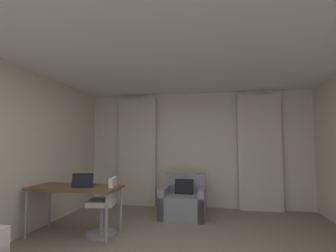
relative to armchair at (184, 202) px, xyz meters
The scene contains 8 objects.
wall_window 1.32m from the armchair, 76.71° to the left, with size 5.12×0.06×2.60m.
ceiling 3.23m from the armchair, 85.02° to the right, with size 5.12×6.12×0.06m, color white.
curtain_left_panel 1.68m from the armchair, 149.84° to the left, with size 0.90×0.06×2.50m.
curtain_right_panel 1.97m from the armchair, 23.66° to the left, with size 0.90×0.06×2.50m.
armchair is the anchor object (origin of this frame).
desk 2.06m from the armchair, 139.58° to the right, with size 1.38×0.65×0.75m.
desk_chair 1.65m from the armchair, 131.98° to the right, with size 0.48×0.48×0.88m.
laptop 2.00m from the armchair, 136.44° to the right, with size 0.37×0.31×0.22m.
Camera 1 is at (0.40, -2.71, 1.40)m, focal length 26.47 mm.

